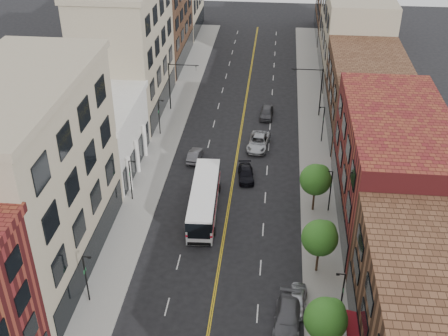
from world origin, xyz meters
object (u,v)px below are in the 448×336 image
(city_bus, at_px, (204,198))
(car_parked_far, at_px, (297,300))
(car_lane_behind, at_px, (195,155))
(car_lane_b, at_px, (258,142))
(car_lane_c, at_px, (267,112))
(car_lane_a, at_px, (246,174))
(car_parked_mid, at_px, (288,317))

(city_bus, height_order, car_parked_far, city_bus)
(car_lane_behind, bearing_deg, city_bus, 108.23)
(car_lane_behind, bearing_deg, car_parked_far, 121.96)
(car_lane_b, relative_size, car_lane_c, 1.28)
(car_lane_b, bearing_deg, car_parked_far, -74.45)
(car_parked_far, xyz_separation_m, car_lane_a, (-5.90, 20.64, -0.05))
(city_bus, bearing_deg, car_parked_far, -55.67)
(city_bus, height_order, car_lane_c, city_bus)
(city_bus, height_order, car_lane_a, city_bus)
(car_parked_mid, distance_m, car_lane_behind, 29.05)
(car_parked_far, relative_size, car_lane_b, 0.71)
(car_lane_behind, xyz_separation_m, car_lane_b, (7.90, 4.09, 0.13))
(car_parked_mid, xyz_separation_m, car_lane_b, (-3.95, 30.62, 0.00))
(car_lane_behind, height_order, car_lane_a, car_lane_behind)
(car_parked_mid, bearing_deg, city_bus, 125.07)
(city_bus, relative_size, car_lane_c, 2.79)
(car_lane_c, bearing_deg, car_parked_far, -80.75)
(city_bus, distance_m, car_lane_c, 25.09)
(car_parked_far, xyz_separation_m, car_lane_b, (-4.76, 28.54, 0.10))
(car_lane_b, height_order, car_lane_c, car_lane_b)
(car_parked_mid, relative_size, car_lane_behind, 1.35)
(car_lane_a, bearing_deg, car_lane_behind, 143.18)
(car_lane_c, bearing_deg, city_bus, -100.56)
(car_parked_mid, xyz_separation_m, car_lane_a, (-5.08, 22.72, -0.14))
(car_lane_behind, relative_size, car_lane_a, 0.90)
(city_bus, height_order, car_lane_behind, city_bus)
(car_parked_far, height_order, car_lane_c, car_lane_c)
(car_parked_mid, xyz_separation_m, car_lane_c, (-3.19, 39.75, -0.03))
(car_parked_far, bearing_deg, city_bus, 132.73)
(car_parked_far, relative_size, car_lane_a, 0.91)
(city_bus, relative_size, car_parked_far, 3.06)
(city_bus, xyz_separation_m, car_parked_far, (9.96, -13.33, -1.15))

